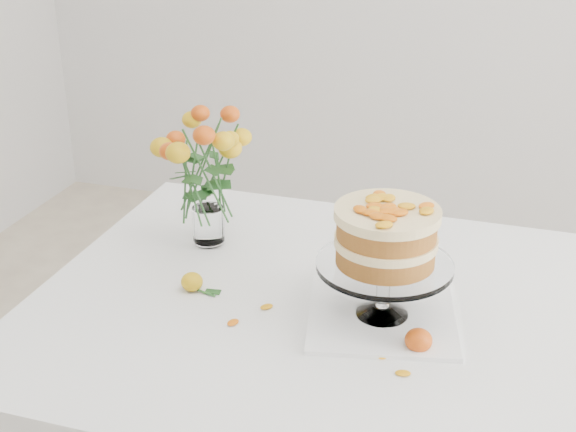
% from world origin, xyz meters
% --- Properties ---
extents(table, '(1.43, 0.93, 0.76)m').
position_xyz_m(table, '(0.00, 0.00, 0.67)').
color(table, tan).
rests_on(table, ground).
extents(napkin, '(0.32, 0.32, 0.01)m').
position_xyz_m(napkin, '(-0.05, -0.02, 0.76)').
color(napkin, white).
rests_on(napkin, table).
extents(cake_stand, '(0.24, 0.24, 0.22)m').
position_xyz_m(cake_stand, '(-0.05, -0.02, 0.91)').
color(cake_stand, white).
rests_on(cake_stand, napkin).
extents(rose_vase, '(0.26, 0.26, 0.34)m').
position_xyz_m(rose_vase, '(-0.47, 0.17, 0.96)').
color(rose_vase, white).
rests_on(rose_vase, table).
extents(loose_rose_near, '(0.08, 0.04, 0.04)m').
position_xyz_m(loose_rose_near, '(-0.42, -0.03, 0.77)').
color(loose_rose_near, orange).
rests_on(loose_rose_near, table).
extents(loose_rose_far, '(0.09, 0.05, 0.04)m').
position_xyz_m(loose_rose_far, '(0.03, -0.10, 0.78)').
color(loose_rose_far, '#CB5009').
rests_on(loose_rose_far, table).
extents(stray_petal_a, '(0.03, 0.02, 0.00)m').
position_xyz_m(stray_petal_a, '(-0.12, -0.10, 0.76)').
color(stray_petal_a, '#F5A20F').
rests_on(stray_petal_a, table).
extents(stray_petal_b, '(0.03, 0.02, 0.00)m').
position_xyz_m(stray_petal_b, '(-0.02, -0.14, 0.76)').
color(stray_petal_b, '#F5A20F').
rests_on(stray_petal_b, table).
extents(stray_petal_c, '(0.03, 0.02, 0.00)m').
position_xyz_m(stray_petal_c, '(0.02, -0.18, 0.76)').
color(stray_petal_c, '#F5A20F').
rests_on(stray_petal_c, table).
extents(stray_petal_d, '(0.03, 0.02, 0.00)m').
position_xyz_m(stray_petal_d, '(-0.26, -0.05, 0.76)').
color(stray_petal_d, '#F5A20F').
rests_on(stray_petal_d, table).
extents(stray_petal_e, '(0.03, 0.02, 0.00)m').
position_xyz_m(stray_petal_e, '(-0.30, -0.12, 0.76)').
color(stray_petal_e, '#F5A20F').
rests_on(stray_petal_e, table).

